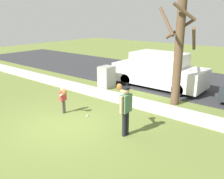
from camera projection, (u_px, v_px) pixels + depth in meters
ground_plane at (123, 100)px, 11.33m from camera, size 48.00×48.00×0.00m
sidewalk_strip at (124, 99)px, 11.40m from camera, size 36.00×1.20×0.06m
road_surface at (172, 79)px, 15.12m from camera, size 36.00×6.80×0.02m
person_adult at (125, 105)px, 7.79m from camera, size 0.67×0.61×1.66m
person_child at (63, 97)px, 9.60m from camera, size 0.47×0.42×1.12m
baseball at (87, 116)px, 9.48m from camera, size 0.07×0.07×0.07m
utility_cabinet at (107, 77)px, 13.22m from camera, size 0.67×0.78×1.17m
street_tree_near at (179, 51)px, 10.19m from camera, size 1.84×1.88×4.41m
parked_van_white at (159, 71)px, 13.22m from camera, size 5.00×1.95×1.88m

